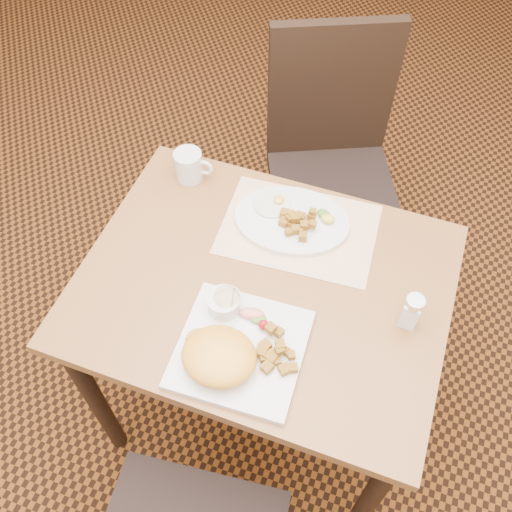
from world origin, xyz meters
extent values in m
plane|color=black|center=(0.00, 0.00, 0.00)|extent=(8.00, 8.00, 0.00)
cube|color=#975E2E|center=(0.00, 0.00, 0.73)|extent=(0.90, 0.70, 0.03)
cylinder|color=black|center=(-0.40, -0.30, 0.36)|extent=(0.05, 0.05, 0.71)
cylinder|color=black|center=(0.40, -0.30, 0.36)|extent=(0.05, 0.05, 0.71)
cylinder|color=black|center=(-0.40, 0.30, 0.36)|extent=(0.05, 0.05, 0.71)
cylinder|color=black|center=(0.40, 0.30, 0.36)|extent=(0.05, 0.05, 0.71)
cylinder|color=black|center=(-0.17, -0.45, 0.21)|extent=(0.04, 0.04, 0.42)
cube|color=black|center=(0.04, 0.63, 0.45)|extent=(0.56, 0.56, 0.05)
cylinder|color=black|center=(0.12, 0.86, 0.21)|extent=(0.04, 0.04, 0.42)
cylinder|color=black|center=(0.27, 0.54, 0.21)|extent=(0.04, 0.04, 0.42)
cylinder|color=black|center=(-0.20, 0.71, 0.21)|extent=(0.04, 0.04, 0.42)
cylinder|color=black|center=(-0.05, 0.39, 0.21)|extent=(0.04, 0.04, 0.42)
cube|color=black|center=(-0.05, 0.81, 0.72)|extent=(0.40, 0.21, 0.50)
cube|color=white|center=(0.03, 0.19, 0.75)|extent=(0.42, 0.31, 0.00)
cube|color=silver|center=(0.01, -0.19, 0.76)|extent=(0.29, 0.29, 0.02)
ellipsoid|color=#FBAD31|center=(-0.02, -0.24, 0.80)|extent=(0.17, 0.15, 0.06)
ellipsoid|color=#FBAD31|center=(0.01, -0.26, 0.78)|extent=(0.07, 0.06, 0.02)
ellipsoid|color=#FBAD31|center=(-0.08, -0.21, 0.78)|extent=(0.07, 0.06, 0.02)
cylinder|color=silver|center=(-0.06, -0.11, 0.79)|extent=(0.08, 0.08, 0.04)
cylinder|color=beige|center=(-0.05, -0.10, 0.81)|extent=(0.06, 0.06, 0.01)
ellipsoid|color=#387223|center=(0.03, -0.11, 0.77)|extent=(0.05, 0.04, 0.01)
ellipsoid|color=red|center=(0.05, -0.13, 0.78)|extent=(0.03, 0.03, 0.03)
ellipsoid|color=#F28C72|center=(0.01, -0.11, 0.78)|extent=(0.07, 0.04, 0.02)
cylinder|color=white|center=(-0.06, 0.23, 0.77)|extent=(0.10, 0.10, 0.01)
ellipsoid|color=yellow|center=(-0.04, 0.24, 0.78)|extent=(0.03, 0.03, 0.01)
ellipsoid|color=#387223|center=(0.08, 0.24, 0.78)|extent=(0.05, 0.04, 0.01)
ellipsoid|color=yellow|center=(0.10, 0.23, 0.78)|extent=(0.04, 0.03, 0.02)
cube|color=white|center=(0.35, 0.01, 0.79)|extent=(0.04, 0.04, 0.08)
cylinder|color=silver|center=(0.35, 0.01, 0.84)|extent=(0.04, 0.04, 0.02)
cylinder|color=silver|center=(-0.31, 0.27, 0.79)|extent=(0.08, 0.08, 0.09)
torus|color=silver|center=(-0.27, 0.27, 0.80)|extent=(0.05, 0.02, 0.05)
cube|color=#A36E1A|center=(0.09, -0.22, 0.78)|extent=(0.03, 0.03, 0.02)
cube|color=#A36E1A|center=(0.12, -0.21, 0.78)|extent=(0.03, 0.03, 0.02)
cube|color=#A36E1A|center=(0.06, -0.19, 0.78)|extent=(0.02, 0.02, 0.02)
cube|color=#A36E1A|center=(0.08, -0.19, 0.77)|extent=(0.02, 0.02, 0.02)
cube|color=#A36E1A|center=(0.10, -0.20, 0.77)|extent=(0.02, 0.02, 0.01)
cube|color=#A36E1A|center=(0.10, -0.18, 0.79)|extent=(0.03, 0.03, 0.02)
cube|color=#A36E1A|center=(0.10, -0.17, 0.79)|extent=(0.03, 0.03, 0.02)
cube|color=#A36E1A|center=(0.14, -0.20, 0.78)|extent=(0.03, 0.03, 0.02)
cube|color=#A36E1A|center=(0.07, -0.17, 0.77)|extent=(0.03, 0.03, 0.02)
cube|color=#A36E1A|center=(0.08, -0.13, 0.78)|extent=(0.02, 0.02, 0.02)
cube|color=#A36E1A|center=(0.07, -0.14, 0.79)|extent=(0.03, 0.03, 0.02)
cube|color=#A36E1A|center=(0.07, -0.18, 0.78)|extent=(0.03, 0.03, 0.02)
cube|color=#A36E1A|center=(0.13, -0.18, 0.77)|extent=(0.02, 0.02, 0.02)
cube|color=#A36E1A|center=(0.12, -0.17, 0.77)|extent=(0.02, 0.02, 0.02)
cube|color=#A36E1A|center=(0.09, -0.20, 0.78)|extent=(0.03, 0.03, 0.02)
cube|color=#A36E1A|center=(0.07, -0.20, 0.77)|extent=(0.03, 0.03, 0.02)
cube|color=#A36E1A|center=(0.02, 0.18, 0.78)|extent=(0.02, 0.02, 0.02)
cube|color=#A36E1A|center=(0.06, 0.22, 0.79)|extent=(0.02, 0.02, 0.02)
cube|color=#A36E1A|center=(-0.01, 0.19, 0.78)|extent=(0.02, 0.02, 0.02)
cube|color=#A36E1A|center=(0.05, 0.18, 0.78)|extent=(0.03, 0.03, 0.02)
cube|color=#A36E1A|center=(0.03, 0.21, 0.78)|extent=(0.02, 0.02, 0.02)
cube|color=#A36E1A|center=(-0.01, 0.18, 0.78)|extent=(0.02, 0.02, 0.02)
cube|color=#A36E1A|center=(0.01, 0.18, 0.79)|extent=(0.02, 0.02, 0.02)
cube|color=#A36E1A|center=(0.01, 0.21, 0.78)|extent=(0.02, 0.02, 0.02)
cube|color=#A36E1A|center=(0.01, 0.19, 0.78)|extent=(0.03, 0.03, 0.02)
cube|color=#A36E1A|center=(0.05, 0.19, 0.78)|extent=(0.02, 0.02, 0.02)
cube|color=#A36E1A|center=(0.06, 0.22, 0.78)|extent=(0.02, 0.02, 0.02)
cube|color=#A36E1A|center=(0.01, 0.19, 0.79)|extent=(0.03, 0.03, 0.02)
cube|color=#A36E1A|center=(0.04, 0.17, 0.78)|extent=(0.02, 0.02, 0.01)
cube|color=#A36E1A|center=(0.03, 0.19, 0.78)|extent=(0.02, 0.02, 0.01)
cube|color=#A36E1A|center=(0.02, 0.19, 0.79)|extent=(0.03, 0.03, 0.02)
cube|color=#A36E1A|center=(-0.01, 0.20, 0.78)|extent=(0.02, 0.02, 0.02)
cube|color=#A36E1A|center=(0.01, 0.18, 0.78)|extent=(0.02, 0.02, 0.02)
cube|color=#A36E1A|center=(0.01, 0.15, 0.78)|extent=(0.02, 0.02, 0.02)
cube|color=#A36E1A|center=(0.07, 0.18, 0.79)|extent=(0.02, 0.02, 0.02)
cube|color=#A36E1A|center=(0.02, 0.21, 0.78)|extent=(0.03, 0.03, 0.02)
cube|color=#A36E1A|center=(0.03, 0.16, 0.78)|extent=(0.03, 0.03, 0.02)
cube|color=#A36E1A|center=(0.05, 0.15, 0.78)|extent=(0.02, 0.03, 0.02)
camera|label=1|loc=(0.25, -0.73, 1.92)|focal=40.00mm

